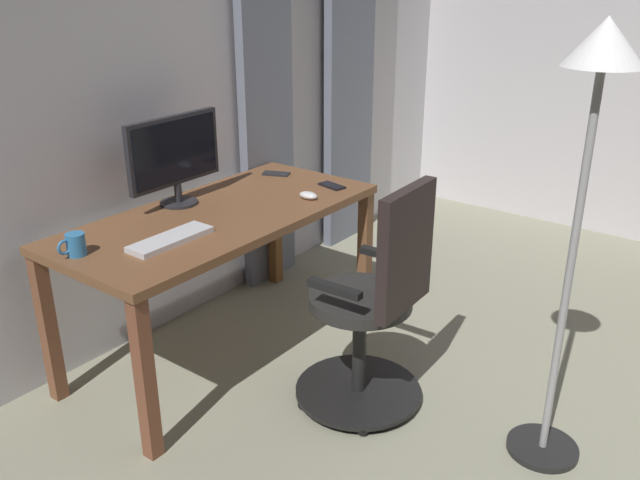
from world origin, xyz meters
name	(u,v)px	position (x,y,z in m)	size (l,w,h in m)	color
back_room_partition	(178,47)	(0.00, -2.67, 1.42)	(5.08, 0.10, 2.83)	silver
curtain_left_panel	(350,66)	(-1.34, -2.56, 1.18)	(0.48, 0.06, 2.36)	slate
curtain_right_panel	(265,83)	(-0.52, -2.56, 1.18)	(0.40, 0.06, 2.36)	slate
desk	(221,230)	(0.27, -2.16, 0.65)	(1.57, 0.72, 0.74)	brown
office_chair	(374,310)	(0.22, -1.34, 0.46)	(0.56, 0.56, 1.02)	black
computer_monitor	(175,154)	(0.31, -2.40, 0.98)	(0.53, 0.18, 0.42)	#232328
computer_keyboard	(171,239)	(0.65, -2.06, 0.75)	(0.38, 0.12, 0.02)	silver
computer_mouse	(308,195)	(-0.12, -1.95, 0.75)	(0.06, 0.10, 0.04)	white
cell_phone_by_monitor	(332,186)	(-0.35, -1.97, 0.74)	(0.07, 0.14, 0.01)	black
cell_phone_face_up	(276,174)	(-0.34, -2.34, 0.74)	(0.07, 0.14, 0.01)	#232328
mug_tea	(75,245)	(0.97, -2.25, 0.78)	(0.12, 0.08, 0.09)	teal
floor_lamp	(591,137)	(0.07, -0.62, 1.28)	(0.28, 0.28, 1.66)	black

